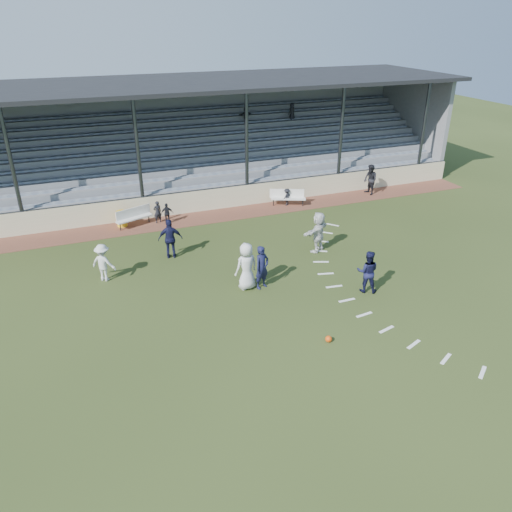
{
  "coord_description": "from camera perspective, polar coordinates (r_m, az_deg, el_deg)",
  "views": [
    {
      "loc": [
        -6.54,
        -14.34,
        10.14
      ],
      "look_at": [
        0.0,
        2.5,
        1.3
      ],
      "focal_mm": 35.0,
      "sensor_mm": 36.0,
      "label": 1
    }
  ],
  "objects": [
    {
      "name": "penalty_arc",
      "position": [
        20.54,
        13.4,
        -4.27
      ],
      "size": [
        3.89,
        14.63,
        0.01
      ],
      "color": "white",
      "rests_on": "ground"
    },
    {
      "name": "trash_bin",
      "position": [
        27.09,
        -15.1,
        4.14
      ],
      "size": [
        0.52,
        0.52,
        0.83
      ],
      "primitive_type": "cylinder",
      "color": "yellow",
      "rests_on": "cinder_track"
    },
    {
      "name": "official",
      "position": [
        31.62,
        12.94,
        8.49
      ],
      "size": [
        0.74,
        0.93,
        1.84
      ],
      "primitive_type": "imported",
      "rotation": [
        0.0,
        0.0,
        4.76
      ],
      "color": "black",
      "rests_on": "cinder_track"
    },
    {
      "name": "retaining_wall",
      "position": [
        28.36,
        -6.68,
        6.23
      ],
      "size": [
        34.0,
        0.18,
        1.2
      ],
      "primitive_type": "cube",
      "color": "beige",
      "rests_on": "ground"
    },
    {
      "name": "player_white_lead",
      "position": [
        19.99,
        -1.1,
        -1.17
      ],
      "size": [
        1.08,
        0.82,
        1.98
      ],
      "primitive_type": "imported",
      "rotation": [
        0.0,
        0.0,
        3.36
      ],
      "color": "silver",
      "rests_on": "ground"
    },
    {
      "name": "sub_left_far",
      "position": [
        26.9,
        -10.12,
        4.82
      ],
      "size": [
        0.69,
        0.38,
        1.11
      ],
      "primitive_type": "imported",
      "rotation": [
        0.0,
        0.0,
        2.96
      ],
      "color": "black",
      "rests_on": "cinder_track"
    },
    {
      "name": "player_navy_lead",
      "position": [
        20.06,
        0.69,
        -1.3
      ],
      "size": [
        0.78,
        0.66,
        1.83
      ],
      "primitive_type": "imported",
      "rotation": [
        0.0,
        0.0,
        0.39
      ],
      "color": "#141638",
      "rests_on": "ground"
    },
    {
      "name": "grandstand",
      "position": [
        32.29,
        -9.06,
        11.52
      ],
      "size": [
        34.6,
        9.0,
        6.61
      ],
      "color": "gray",
      "rests_on": "ground"
    },
    {
      "name": "sub_left_near",
      "position": [
        27.08,
        -11.2,
        4.97
      ],
      "size": [
        0.49,
        0.37,
        1.19
      ],
      "primitive_type": "imported",
      "rotation": [
        0.0,
        0.0,
        3.36
      ],
      "color": "black",
      "rests_on": "cinder_track"
    },
    {
      "name": "sub_right",
      "position": [
        29.16,
        3.55,
        6.75
      ],
      "size": [
        0.73,
        0.58,
        1.0
      ],
      "primitive_type": "imported",
      "rotation": [
        0.0,
        0.0,
        3.51
      ],
      "color": "black",
      "rests_on": "cinder_track"
    },
    {
      "name": "ground",
      "position": [
        18.74,
        2.79,
        -6.72
      ],
      "size": [
        90.0,
        90.0,
        0.0
      ],
      "primitive_type": "plane",
      "color": "#2E3C18",
      "rests_on": "ground"
    },
    {
      "name": "cinder_track",
      "position": [
        27.61,
        -6.04,
        4.4
      ],
      "size": [
        34.0,
        2.0,
        0.02
      ],
      "primitive_type": "cube",
      "color": "brown",
      "rests_on": "ground"
    },
    {
      "name": "bench_left",
      "position": [
        26.98,
        -13.8,
        4.55
      ],
      "size": [
        2.01,
        1.17,
        0.95
      ],
      "rotation": [
        0.0,
        0.0,
        0.38
      ],
      "color": "silver",
      "rests_on": "cinder_track"
    },
    {
      "name": "bench_right",
      "position": [
        29.14,
        3.62,
        6.88
      ],
      "size": [
        1.99,
        1.24,
        0.95
      ],
      "rotation": [
        0.0,
        0.0,
        -0.41
      ],
      "color": "silver",
      "rests_on": "cinder_track"
    },
    {
      "name": "player_navy_mid",
      "position": [
        20.29,
        12.62,
        -1.75
      ],
      "size": [
        1.08,
        1.01,
        1.77
      ],
      "primitive_type": "imported",
      "rotation": [
        0.0,
        0.0,
        2.61
      ],
      "color": "#141638",
      "rests_on": "ground"
    },
    {
      "name": "player_navy_wing",
      "position": [
        22.9,
        -9.76,
        1.95
      ],
      "size": [
        1.16,
        0.68,
        1.86
      ],
      "primitive_type": "imported",
      "rotation": [
        0.0,
        0.0,
        2.93
      ],
      "color": "#141638",
      "rests_on": "ground"
    },
    {
      "name": "player_white_back",
      "position": [
        23.37,
        7.12,
        2.76
      ],
      "size": [
        1.84,
        1.41,
        1.94
      ],
      "primitive_type": "imported",
      "rotation": [
        0.0,
        0.0,
        3.68
      ],
      "color": "silver",
      "rests_on": "ground"
    },
    {
      "name": "player_white_wing",
      "position": [
        21.6,
        -17.06,
        -0.73
      ],
      "size": [
        1.2,
        1.13,
        1.63
      ],
      "primitive_type": "imported",
      "rotation": [
        0.0,
        0.0,
        2.48
      ],
      "color": "silver",
      "rests_on": "ground"
    },
    {
      "name": "football",
      "position": [
        17.42,
        8.29,
        -9.36
      ],
      "size": [
        0.23,
        0.23,
        0.23
      ],
      "primitive_type": "sphere",
      "color": "#DD490D",
      "rests_on": "ground"
    }
  ]
}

